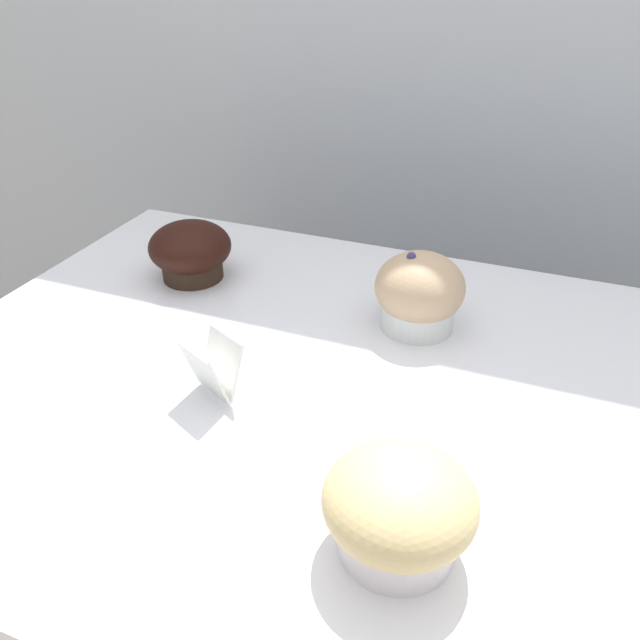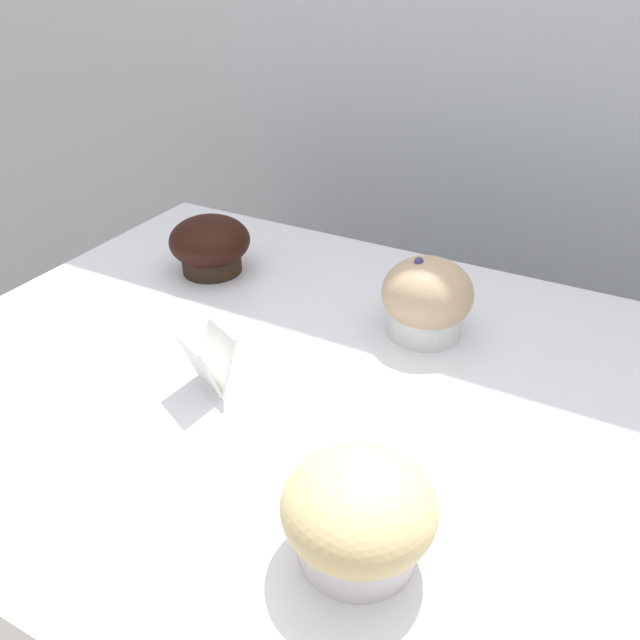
% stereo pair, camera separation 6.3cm
% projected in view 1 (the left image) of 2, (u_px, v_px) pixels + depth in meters
% --- Properties ---
extents(wall_back, '(3.20, 0.10, 1.80)m').
position_uv_depth(wall_back, '(487.00, 209.00, 1.09)').
color(wall_back, '#B2B7BC').
rests_on(wall_back, ground).
extents(muffin_front_center, '(0.10, 0.10, 0.07)m').
position_uv_depth(muffin_front_center, '(191.00, 251.00, 0.79)').
color(muffin_front_center, black).
rests_on(muffin_front_center, display_counter).
extents(muffin_back_left, '(0.10, 0.10, 0.09)m').
position_uv_depth(muffin_back_left, '(419.00, 293.00, 0.68)').
color(muffin_back_left, silver).
rests_on(muffin_back_left, display_counter).
extents(muffin_back_right, '(0.11, 0.11, 0.08)m').
position_uv_depth(muffin_back_right, '(399.00, 508.00, 0.43)').
color(muffin_back_right, white).
rests_on(muffin_back_right, display_counter).
extents(price_card, '(0.06, 0.06, 0.06)m').
position_uv_depth(price_card, '(213.00, 368.00, 0.58)').
color(price_card, white).
rests_on(price_card, display_counter).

